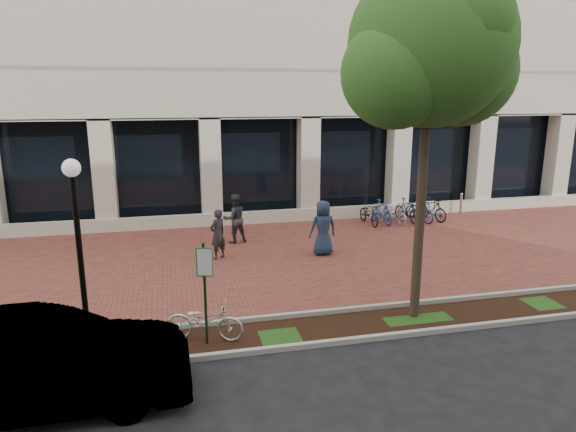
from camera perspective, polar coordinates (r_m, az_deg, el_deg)
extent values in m
plane|color=black|center=(16.62, 0.02, -4.54)|extent=(120.00, 120.00, 0.00)
cube|color=brown|center=(16.62, 0.02, -4.52)|extent=(40.00, 9.00, 0.01)
cube|color=black|center=(11.93, 5.91, -12.19)|extent=(40.00, 1.50, 0.01)
cube|color=#A8A79E|center=(12.55, 4.79, -10.53)|extent=(40.00, 0.12, 0.12)
cube|color=#A8A79E|center=(11.28, 7.19, -13.53)|extent=(40.00, 0.12, 0.12)
cube|color=black|center=(21.50, -3.40, 5.38)|extent=(40.00, 0.15, 4.20)
cube|color=beige|center=(20.79, -2.81, -0.10)|extent=(40.00, 0.25, 0.50)
cube|color=beige|center=(20.82, -3.07, 5.11)|extent=(0.80, 0.80, 4.20)
cube|color=#163C17|center=(10.86, -9.18, -8.60)|extent=(0.05, 0.05, 2.22)
cube|color=#1A682D|center=(10.58, -9.32, -5.09)|extent=(0.34, 0.02, 0.62)
cube|color=silver|center=(10.57, -9.31, -5.11)|extent=(0.30, 0.01, 0.56)
cylinder|color=black|center=(11.91, -21.31, -12.38)|extent=(0.28, 0.28, 0.30)
cylinder|color=black|center=(11.31, -22.03, -4.82)|extent=(0.12, 0.12, 3.60)
sphere|color=silver|center=(10.89, -22.94, 4.95)|extent=(0.36, 0.36, 0.36)
cylinder|color=#433426|center=(12.05, 14.39, -1.12)|extent=(0.22, 0.22, 4.41)
sphere|color=#2D591B|center=(11.72, 15.58, 17.93)|extent=(3.49, 3.49, 3.49)
sphere|color=#2D591B|center=(12.46, 18.66, 15.02)|extent=(2.45, 2.45, 2.45)
sphere|color=#2D591B|center=(11.06, 11.92, 15.23)|extent=(2.27, 2.27, 2.27)
imported|color=silver|center=(11.28, -9.24, -11.42)|extent=(1.79, 1.15, 0.89)
imported|color=#252429|center=(16.35, -7.80, -2.01)|extent=(0.70, 0.66, 1.62)
imported|color=#2D2E33|center=(18.03, -5.97, -0.28)|extent=(0.97, 0.83, 1.74)
imported|color=#1C2B47|center=(16.62, 3.91, -1.33)|extent=(0.91, 0.61, 1.80)
cylinder|color=silver|center=(23.39, 18.64, 1.18)|extent=(0.11, 0.11, 0.85)
sphere|color=silver|center=(23.29, 18.73, 2.32)|extent=(0.12, 0.12, 0.12)
imported|color=black|center=(20.78, 9.00, 0.25)|extent=(0.66, 1.66, 0.86)
imported|color=#21489B|center=(20.98, 10.40, 0.45)|extent=(0.62, 1.62, 0.95)
imported|color=#B6B6BB|center=(21.21, 11.76, 0.40)|extent=(0.83, 1.70, 0.86)
imported|color=black|center=(21.44, 13.10, 0.60)|extent=(0.77, 1.64, 0.95)
imported|color=navy|center=(21.69, 14.40, 0.55)|extent=(0.98, 1.72, 0.86)
imported|color=black|center=(21.94, 15.68, 0.74)|extent=(0.92, 1.64, 0.95)
cylinder|color=silver|center=(21.33, 12.42, 0.36)|extent=(0.04, 0.04, 0.80)
imported|color=silver|center=(9.72, -25.79, -14.68)|extent=(4.86, 1.74, 1.60)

